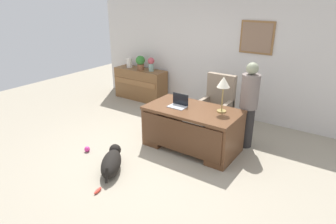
{
  "coord_description": "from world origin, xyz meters",
  "views": [
    {
      "loc": [
        2.76,
        -3.62,
        2.66
      ],
      "look_at": [
        0.07,
        0.3,
        0.75
      ],
      "focal_mm": 31.37,
      "sensor_mm": 36.0,
      "label": 1
    }
  ],
  "objects_px": {
    "dog_lying": "(112,162)",
    "dog_toy_bone": "(98,191)",
    "armchair": "(217,107)",
    "desk_lamp": "(223,84)",
    "desk": "(191,127)",
    "potted_plant": "(140,62)",
    "credenza": "(141,84)",
    "vase_with_flowers": "(151,63)",
    "laptop": "(179,104)",
    "vase_empty": "(129,63)",
    "person_standing": "(248,105)",
    "dog_toy_ball": "(87,149)"
  },
  "relations": [
    {
      "from": "vase_with_flowers",
      "to": "person_standing",
      "type": "bearing_deg",
      "value": -18.42
    },
    {
      "from": "laptop",
      "to": "vase_with_flowers",
      "type": "xyz_separation_m",
      "value": [
        -1.91,
        1.67,
        0.19
      ]
    },
    {
      "from": "person_standing",
      "to": "dog_toy_ball",
      "type": "bearing_deg",
      "value": -140.77
    },
    {
      "from": "desk_lamp",
      "to": "vase_with_flowers",
      "type": "height_order",
      "value": "desk_lamp"
    },
    {
      "from": "armchair",
      "to": "desk_lamp",
      "type": "bearing_deg",
      "value": -60.41
    },
    {
      "from": "dog_lying",
      "to": "vase_empty",
      "type": "bearing_deg",
      "value": 126.53
    },
    {
      "from": "armchair",
      "to": "dog_toy_ball",
      "type": "height_order",
      "value": "armchair"
    },
    {
      "from": "person_standing",
      "to": "vase_empty",
      "type": "xyz_separation_m",
      "value": [
        -3.7,
        0.99,
        0.13
      ]
    },
    {
      "from": "desk",
      "to": "potted_plant",
      "type": "relative_size",
      "value": 4.65
    },
    {
      "from": "dog_lying",
      "to": "potted_plant",
      "type": "bearing_deg",
      "value": 121.48
    },
    {
      "from": "laptop",
      "to": "desk",
      "type": "bearing_deg",
      "value": 4.16
    },
    {
      "from": "dog_lying",
      "to": "vase_empty",
      "type": "distance_m",
      "value": 3.85
    },
    {
      "from": "desk",
      "to": "vase_with_flowers",
      "type": "height_order",
      "value": "vase_with_flowers"
    },
    {
      "from": "person_standing",
      "to": "dog_toy_bone",
      "type": "bearing_deg",
      "value": -115.49
    },
    {
      "from": "credenza",
      "to": "dog_lying",
      "type": "bearing_deg",
      "value": -58.25
    },
    {
      "from": "laptop",
      "to": "desk_lamp",
      "type": "distance_m",
      "value": 0.89
    },
    {
      "from": "dog_lying",
      "to": "laptop",
      "type": "xyz_separation_m",
      "value": [
        0.41,
        1.35,
        0.68
      ]
    },
    {
      "from": "vase_with_flowers",
      "to": "dog_toy_bone",
      "type": "bearing_deg",
      "value": -64.0
    },
    {
      "from": "person_standing",
      "to": "laptop",
      "type": "xyz_separation_m",
      "value": [
        -1.05,
        -0.69,
        0.02
      ]
    },
    {
      "from": "armchair",
      "to": "desk_lamp",
      "type": "relative_size",
      "value": 1.89
    },
    {
      "from": "vase_empty",
      "to": "desk_lamp",
      "type": "bearing_deg",
      "value": -23.43
    },
    {
      "from": "person_standing",
      "to": "vase_empty",
      "type": "relative_size",
      "value": 6.3
    },
    {
      "from": "potted_plant",
      "to": "credenza",
      "type": "bearing_deg",
      "value": -176.02
    },
    {
      "from": "vase_with_flowers",
      "to": "potted_plant",
      "type": "bearing_deg",
      "value": 180.0
    },
    {
      "from": "potted_plant",
      "to": "dog_toy_ball",
      "type": "bearing_deg",
      "value": -69.84
    },
    {
      "from": "dog_lying",
      "to": "vase_with_flowers",
      "type": "xyz_separation_m",
      "value": [
        -1.5,
        3.02,
        0.87
      ]
    },
    {
      "from": "laptop",
      "to": "dog_toy_ball",
      "type": "relative_size",
      "value": 3.2
    },
    {
      "from": "desk",
      "to": "person_standing",
      "type": "relative_size",
      "value": 1.05
    },
    {
      "from": "dog_lying",
      "to": "vase_empty",
      "type": "xyz_separation_m",
      "value": [
        -2.24,
        3.02,
        0.79
      ]
    },
    {
      "from": "desk",
      "to": "vase_empty",
      "type": "bearing_deg",
      "value": 150.45
    },
    {
      "from": "dog_toy_bone",
      "to": "dog_toy_ball",
      "type": "bearing_deg",
      "value": 145.53
    },
    {
      "from": "credenza",
      "to": "armchair",
      "type": "distance_m",
      "value": 2.67
    },
    {
      "from": "potted_plant",
      "to": "dog_toy_ball",
      "type": "height_order",
      "value": "potted_plant"
    },
    {
      "from": "person_standing",
      "to": "laptop",
      "type": "height_order",
      "value": "person_standing"
    },
    {
      "from": "potted_plant",
      "to": "armchair",
      "type": "bearing_deg",
      "value": -14.82
    },
    {
      "from": "dog_lying",
      "to": "dog_toy_bone",
      "type": "distance_m",
      "value": 0.59
    },
    {
      "from": "credenza",
      "to": "dog_toy_ball",
      "type": "distance_m",
      "value": 3.05
    },
    {
      "from": "laptop",
      "to": "dog_toy_bone",
      "type": "xyz_separation_m",
      "value": [
        -0.17,
        -1.88,
        -0.81
      ]
    },
    {
      "from": "potted_plant",
      "to": "dog_toy_bone",
      "type": "bearing_deg",
      "value": -59.6
    },
    {
      "from": "credenza",
      "to": "person_standing",
      "type": "relative_size",
      "value": 0.91
    },
    {
      "from": "person_standing",
      "to": "dog_toy_bone",
      "type": "relative_size",
      "value": 9.63
    },
    {
      "from": "vase_empty",
      "to": "person_standing",
      "type": "bearing_deg",
      "value": -14.92
    },
    {
      "from": "vase_with_flowers",
      "to": "vase_empty",
      "type": "bearing_deg",
      "value": 180.0
    },
    {
      "from": "desk_lamp",
      "to": "vase_empty",
      "type": "height_order",
      "value": "desk_lamp"
    },
    {
      "from": "credenza",
      "to": "laptop",
      "type": "height_order",
      "value": "laptop"
    },
    {
      "from": "desk_lamp",
      "to": "potted_plant",
      "type": "distance_m",
      "value": 3.36
    },
    {
      "from": "dog_toy_bone",
      "to": "credenza",
      "type": "bearing_deg",
      "value": 120.64
    },
    {
      "from": "vase_empty",
      "to": "credenza",
      "type": "bearing_deg",
      "value": -0.2
    },
    {
      "from": "dog_lying",
      "to": "dog_toy_bone",
      "type": "relative_size",
      "value": 4.83
    },
    {
      "from": "person_standing",
      "to": "potted_plant",
      "type": "relative_size",
      "value": 4.41
    }
  ]
}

